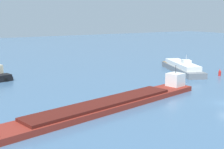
# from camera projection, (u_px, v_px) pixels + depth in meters

# --- Properties ---
(white_riverboat) EXTENTS (13.76, 22.51, 5.35)m
(white_riverboat) POSITION_uv_depth(u_px,v_px,m) (182.00, 67.00, 90.13)
(white_riverboat) COLOR slate
(white_riverboat) RESTS_ON ground
(cargo_barge) EXTENTS (43.65, 13.53, 5.59)m
(cargo_barge) POSITION_uv_depth(u_px,v_px,m) (114.00, 103.00, 55.64)
(cargo_barge) COLOR maroon
(cargo_barge) RESTS_ON ground
(channel_buoy_red) EXTENTS (0.70, 0.70, 1.90)m
(channel_buoy_red) POSITION_uv_depth(u_px,v_px,m) (220.00, 73.00, 84.58)
(channel_buoy_red) COLOR red
(channel_buoy_red) RESTS_ON ground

